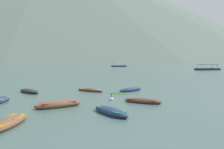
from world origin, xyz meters
The scene contains 16 objects.
ground_plane centered at (0.00, 1500.00, 0.00)m, with size 6000.00×6000.00×0.00m, color #425B56.
mountain_2 centered at (-311.79, 1293.94, 292.22)m, with size 2160.23×2160.23×584.44m, color #56665B.
mountain_3 centered at (504.69, 1636.96, 198.87)m, with size 1378.21×1378.21×397.73m, color #56665B.
rowboat_1 centered at (-8.23, 19.01, 0.20)m, with size 1.41×3.50×0.65m.
rowboat_2 centered at (-3.96, 10.17, 0.20)m, with size 1.84×4.67×0.64m.
rowboat_3 centered at (0.14, 26.67, 0.16)m, with size 3.99×3.20×0.52m.
rowboat_4 centered at (5.55, 26.80, 0.19)m, with size 3.83×3.70×0.60m.
rowboat_5 centered at (5.92, 18.18, 0.18)m, with size 3.95×2.90×0.56m.
rowboat_6 centered at (-1.97, 16.22, 0.24)m, with size 4.40×3.43×0.76m.
rowboat_8 centered at (-7.54, 25.39, 0.20)m, with size 3.72×3.54×0.63m.
rowboat_9 centered at (2.69, 13.45, 0.20)m, with size 3.33×4.26×0.64m.
ferry_0 centered at (42.69, 89.40, 0.45)m, with size 10.60×6.49×2.54m.
ferry_1 centered at (9.21, 132.84, 0.45)m, with size 8.88×3.18×2.54m.
mooring_buoy centered at (2.85, 19.70, 0.10)m, with size 0.45×0.45×0.84m.
weed_patch_0 centered at (3.88, 24.41, 0.00)m, with size 2.05×2.70×0.14m, color #2D5628.
weed_patch_2 centered at (-4.95, 11.38, 0.00)m, with size 1.42×1.29×0.14m, color #38662D.
Camera 1 is at (2.42, -4.82, 4.26)m, focal length 37.99 mm.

